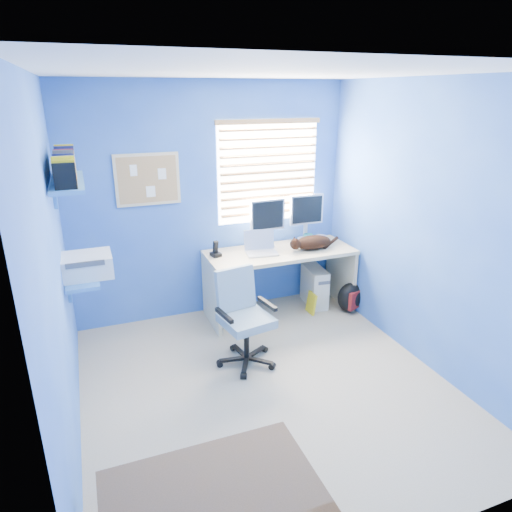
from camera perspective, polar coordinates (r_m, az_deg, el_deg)
name	(u,v)px	position (r m, az deg, el deg)	size (l,w,h in m)	color
floor	(267,387)	(4.06, 1.37, -16.00)	(3.00, 3.20, 0.00)	tan
ceiling	(270,72)	(3.29, 1.75, 22.01)	(3.00, 3.20, 0.00)	white
wall_back	(211,203)	(4.93, -5.63, 6.59)	(3.00, 0.01, 2.50)	blue
wall_front	(403,356)	(2.22, 17.86, -11.76)	(3.00, 0.01, 2.50)	blue
wall_left	(55,275)	(3.24, -23.78, -2.23)	(0.01, 3.20, 2.50)	blue
wall_right	(427,229)	(4.26, 20.58, 3.23)	(0.01, 3.20, 2.50)	blue
desk	(279,282)	(5.11, 2.95, -3.25)	(1.62, 0.65, 0.74)	tan
laptop	(262,244)	(4.85, 0.71, 1.52)	(0.33, 0.26, 0.22)	silver
monitor_left	(267,223)	(5.03, 1.37, 4.11)	(0.40, 0.12, 0.54)	silver
monitor_right	(306,218)	(5.29, 6.24, 4.79)	(0.40, 0.12, 0.54)	silver
phone	(216,249)	(4.79, -5.08, 0.92)	(0.09, 0.11, 0.17)	black
mug	(308,238)	(5.26, 6.50, 2.21)	(0.10, 0.09, 0.10)	#176B73
cd_spindle	(321,239)	(5.32, 8.09, 2.17)	(0.13, 0.13, 0.07)	silver
cat	(313,242)	(5.04, 7.15, 1.70)	(0.42, 0.22, 0.15)	black
tower_pc	(314,286)	(5.40, 7.32, -3.76)	(0.19, 0.44, 0.45)	beige
drawer_boxes	(232,309)	(5.03, -2.97, -6.62)	(0.35, 0.28, 0.27)	tan
yellow_book	(311,303)	(5.22, 6.93, -5.86)	(0.03, 0.17, 0.24)	yellow
backpack	(350,297)	(5.31, 11.66, -5.08)	(0.29, 0.22, 0.35)	black
office_chair	(244,330)	(4.22, -1.51, -9.17)	(0.59, 0.59, 0.88)	black
window_blinds	(269,172)	(5.05, 1.59, 10.46)	(1.15, 0.05, 1.10)	white
corkboard	(148,180)	(4.73, -13.39, 9.28)	(0.64, 0.02, 0.52)	tan
wall_shelves	(75,218)	(3.90, -21.72, 4.46)	(0.42, 0.90, 1.05)	#3E80C7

